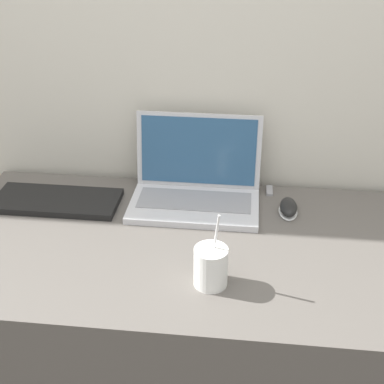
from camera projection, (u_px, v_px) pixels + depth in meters
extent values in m
cube|color=silver|center=(197.00, 35.00, 1.58)|extent=(7.00, 0.04, 2.50)
cube|color=#5B5651|center=(183.00, 344.00, 1.67)|extent=(1.33, 0.70, 0.78)
cube|color=silver|center=(194.00, 206.00, 1.62)|extent=(0.39, 0.22, 0.02)
cube|color=gray|center=(195.00, 200.00, 1.63)|extent=(0.34, 0.12, 0.00)
cube|color=silver|center=(199.00, 150.00, 1.67)|extent=(0.39, 0.05, 0.23)
cube|color=#2D567F|center=(198.00, 151.00, 1.67)|extent=(0.36, 0.04, 0.21)
cylinder|color=white|center=(211.00, 267.00, 1.29)|extent=(0.08, 0.08, 0.10)
cylinder|color=black|center=(211.00, 251.00, 1.27)|extent=(0.07, 0.07, 0.01)
cylinder|color=white|center=(215.00, 242.00, 1.26)|extent=(0.02, 0.03, 0.17)
ellipsoid|color=white|center=(288.00, 211.00, 1.61)|extent=(0.06, 0.11, 0.01)
ellipsoid|color=black|center=(288.00, 207.00, 1.60)|extent=(0.05, 0.10, 0.04)
cube|color=black|center=(57.00, 201.00, 1.65)|extent=(0.39, 0.17, 0.02)
cube|color=#99999E|center=(269.00, 190.00, 1.72)|extent=(0.02, 0.06, 0.01)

